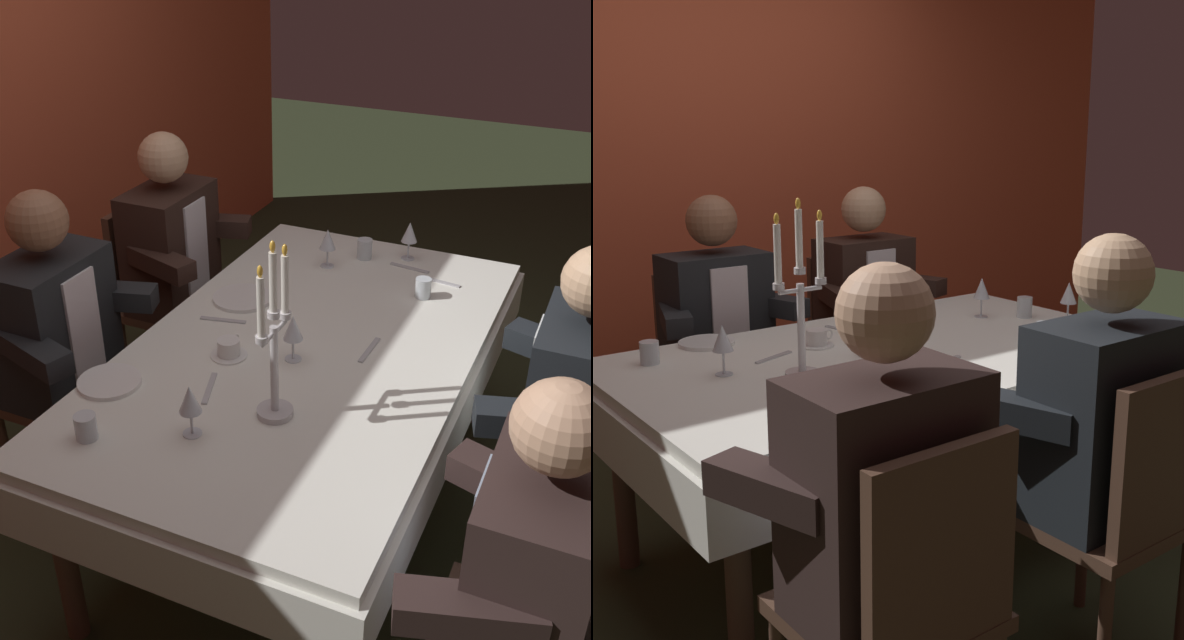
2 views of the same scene
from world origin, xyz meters
TOP-DOWN VIEW (x-y plane):
  - ground_plane at (0.00, 0.00)m, footprint 12.00×12.00m
  - dining_table at (0.00, 0.00)m, footprint 1.94×1.14m
  - candelabra at (-0.41, -0.08)m, footprint 0.19×0.11m
  - dinner_plate_0 at (-0.48, 0.47)m, footprint 0.20×0.20m
  - dinner_plate_1 at (0.20, 0.35)m, footprint 0.23×0.23m
  - wine_glass_0 at (-0.59, 0.09)m, footprint 0.07×0.07m
  - wine_glass_1 at (0.82, -0.10)m, footprint 0.07×0.07m
  - wine_glass_2 at (0.61, 0.18)m, footprint 0.07×0.07m
  - wine_glass_3 at (-0.11, -0.00)m, footprint 0.07×0.07m
  - water_tumbler_0 at (0.51, -0.26)m, footprint 0.06×0.06m
  - water_tumbler_1 at (-0.73, 0.36)m, footprint 0.06×0.06m
  - water_tumbler_2 at (0.75, 0.06)m, footprint 0.06×0.06m
  - coffee_cup_0 at (-0.17, 0.20)m, footprint 0.13×0.12m
  - spoon_0 at (0.03, 0.34)m, footprint 0.05×0.17m
  - fork_1 at (0.66, -0.29)m, footprint 0.04×0.17m
  - fork_2 at (-0.37, 0.16)m, footprint 0.17×0.07m
  - fork_3 at (0.73, -0.14)m, footprint 0.04×0.17m
  - spoon_4 at (0.05, -0.21)m, footprint 0.17×0.02m
  - seated_diner_0 at (-0.69, -0.89)m, footprint 0.63×0.48m
  - seated_diner_1 at (-0.24, 0.89)m, footprint 0.63×0.48m
  - seated_diner_2 at (0.06, -0.89)m, footprint 0.63×0.48m
  - seated_diner_3 at (0.52, 0.89)m, footprint 0.63×0.48m

SIDE VIEW (x-z plane):
  - ground_plane at x=0.00m, z-range 0.00..0.00m
  - dining_table at x=0.00m, z-range 0.25..0.99m
  - seated_diner_0 at x=-0.69m, z-range 0.12..1.36m
  - seated_diner_1 at x=-0.24m, z-range 0.12..1.36m
  - seated_diner_2 at x=0.06m, z-range 0.12..1.36m
  - seated_diner_3 at x=0.52m, z-range 0.12..1.36m
  - spoon_0 at x=0.03m, z-range 0.74..0.75m
  - fork_1 at x=0.66m, z-range 0.74..0.75m
  - fork_2 at x=-0.37m, z-range 0.74..0.75m
  - fork_3 at x=0.73m, z-range 0.74..0.75m
  - spoon_4 at x=0.05m, z-range 0.74..0.75m
  - dinner_plate_0 at x=-0.48m, z-range 0.74..0.75m
  - dinner_plate_1 at x=0.20m, z-range 0.74..0.75m
  - coffee_cup_0 at x=-0.17m, z-range 0.74..0.80m
  - water_tumbler_1 at x=-0.73m, z-range 0.74..0.82m
  - water_tumbler_0 at x=0.51m, z-range 0.74..0.82m
  - water_tumbler_2 at x=0.75m, z-range 0.74..0.83m
  - wine_glass_0 at x=-0.59m, z-range 0.77..0.94m
  - wine_glass_2 at x=0.61m, z-range 0.77..0.94m
  - wine_glass_1 at x=0.82m, z-range 0.77..0.94m
  - wine_glass_3 at x=-0.11m, z-range 0.77..0.94m
  - candelabra at x=-0.41m, z-range 0.69..1.25m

